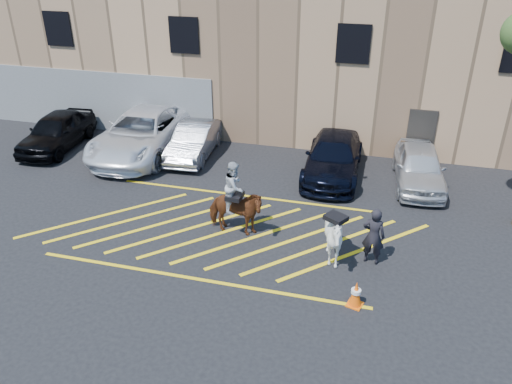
% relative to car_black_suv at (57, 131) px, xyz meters
% --- Properties ---
extents(ground, '(90.00, 90.00, 0.00)m').
position_rel_car_black_suv_xyz_m(ground, '(9.18, -4.46, -0.77)').
color(ground, black).
rests_on(ground, ground).
extents(car_black_suv, '(2.14, 4.62, 1.53)m').
position_rel_car_black_suv_xyz_m(car_black_suv, '(0.00, 0.00, 0.00)').
color(car_black_suv, black).
rests_on(car_black_suv, ground).
extents(car_white_pickup, '(3.15, 6.44, 1.76)m').
position_rel_car_black_suv_xyz_m(car_white_pickup, '(3.84, 0.48, 0.11)').
color(car_white_pickup, white).
rests_on(car_white_pickup, ground).
extents(car_silver_sedan, '(1.71, 4.22, 1.36)m').
position_rel_car_black_suv_xyz_m(car_silver_sedan, '(6.09, 0.72, -0.09)').
color(car_silver_sedan, gray).
rests_on(car_silver_sedan, ground).
extents(car_blue_suv, '(2.13, 5.09, 1.47)m').
position_rel_car_black_suv_xyz_m(car_blue_suv, '(11.95, 0.39, -0.03)').
color(car_blue_suv, black).
rests_on(car_blue_suv, ground).
extents(car_white_suv, '(2.01, 4.36, 1.45)m').
position_rel_car_black_suv_xyz_m(car_white_suv, '(15.14, 0.30, -0.04)').
color(car_white_suv, silver).
rests_on(car_white_suv, ground).
extents(handler, '(0.69, 0.51, 1.75)m').
position_rel_car_black_suv_xyz_m(handler, '(13.75, -5.21, 0.11)').
color(handler, black).
rests_on(handler, ground).
extents(warehouse, '(32.42, 10.20, 7.30)m').
position_rel_car_black_suv_xyz_m(warehouse, '(9.17, 7.53, 2.88)').
color(warehouse, tan).
rests_on(warehouse, ground).
extents(hatching_zone, '(12.60, 5.12, 0.01)m').
position_rel_car_black_suv_xyz_m(hatching_zone, '(9.18, -4.76, -0.76)').
color(hatching_zone, yellow).
rests_on(hatching_zone, ground).
extents(mounted_bay, '(1.90, 0.93, 2.46)m').
position_rel_car_black_suv_xyz_m(mounted_bay, '(9.53, -4.75, 0.23)').
color(mounted_bay, brown).
rests_on(mounted_bay, ground).
extents(saddled_white, '(1.93, 1.98, 1.66)m').
position_rel_car_black_suv_xyz_m(saddled_white, '(12.68, -5.50, 0.07)').
color(saddled_white, silver).
rests_on(saddled_white, ground).
extents(traffic_cone, '(0.47, 0.47, 0.73)m').
position_rel_car_black_suv_xyz_m(traffic_cone, '(13.47, -7.23, -0.40)').
color(traffic_cone, '#FF640A').
rests_on(traffic_cone, ground).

